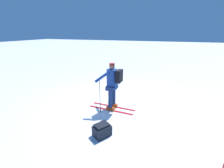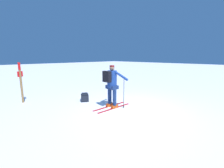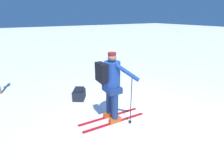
% 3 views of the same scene
% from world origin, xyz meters
% --- Properties ---
extents(ground_plane, '(80.00, 80.00, 0.00)m').
position_xyz_m(ground_plane, '(0.00, 0.00, 0.00)').
color(ground_plane, white).
extents(skier, '(1.00, 1.72, 1.72)m').
position_xyz_m(skier, '(0.63, 0.42, 1.01)').
color(skier, red).
rests_on(skier, ground_plane).
extents(dropped_backpack, '(0.57, 0.54, 0.36)m').
position_xyz_m(dropped_backpack, '(2.16, 0.67, 0.17)').
color(dropped_backpack, black).
rests_on(dropped_backpack, ground_plane).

